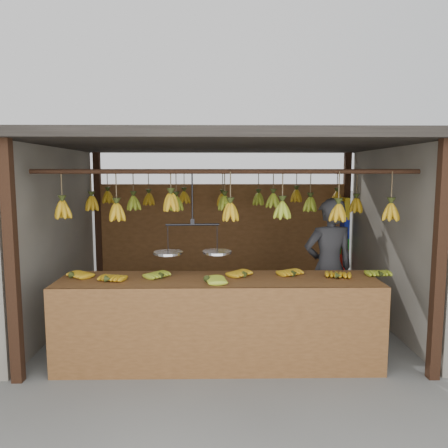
{
  "coord_description": "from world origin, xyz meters",
  "views": [
    {
      "loc": [
        -0.09,
        -5.5,
        2.0
      ],
      "look_at": [
        0.0,
        0.3,
        1.3
      ],
      "focal_mm": 35.0,
      "sensor_mm": 36.0,
      "label": 1
    }
  ],
  "objects": [
    {
      "name": "ground",
      "position": [
        0.0,
        0.0,
        0.0
      ],
      "size": [
        80.0,
        80.0,
        0.0
      ],
      "primitive_type": "plane",
      "color": "#5B5B57"
    },
    {
      "name": "stall",
      "position": [
        0.0,
        0.33,
        1.97
      ],
      "size": [
        4.3,
        3.3,
        2.4
      ],
      "color": "black",
      "rests_on": "ground"
    },
    {
      "name": "counter",
      "position": [
        -0.08,
        -1.23,
        0.7
      ],
      "size": [
        3.44,
        0.75,
        0.96
      ],
      "color": "brown",
      "rests_on": "ground"
    },
    {
      "name": "hanging_bananas",
      "position": [
        -0.0,
        -0.0,
        1.6
      ],
      "size": [
        3.58,
        2.25,
        0.39
      ],
      "color": "#C38F14",
      "rests_on": "ground"
    },
    {
      "name": "balance_scale",
      "position": [
        -0.35,
        -1.0,
        1.19
      ],
      "size": [
        0.81,
        0.33,
        0.86
      ],
      "color": "black",
      "rests_on": "ground"
    },
    {
      "name": "vendor",
      "position": [
        1.25,
        -0.39,
        0.84
      ],
      "size": [
        0.67,
        0.49,
        1.69
      ],
      "primitive_type": "imported",
      "rotation": [
        0.0,
        0.0,
        3.3
      ],
      "color": "#262628",
      "rests_on": "ground"
    },
    {
      "name": "bag_bundles",
      "position": [
        1.94,
        1.35,
        1.0
      ],
      "size": [
        0.08,
        0.26,
        1.15
      ],
      "color": "yellow",
      "rests_on": "ground"
    }
  ]
}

